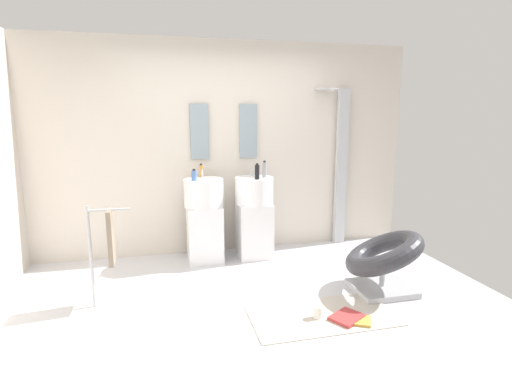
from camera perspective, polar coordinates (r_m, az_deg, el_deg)
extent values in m
cube|color=silver|center=(3.87, -0.23, -15.94)|extent=(4.80, 3.60, 0.04)
cube|color=beige|center=(5.08, -4.62, 6.14)|extent=(4.80, 0.10, 2.60)
cube|color=white|center=(4.84, -7.24, -5.84)|extent=(0.40, 0.40, 0.66)
cylinder|color=white|center=(4.72, -7.39, -0.11)|extent=(0.46, 0.46, 0.32)
cylinder|color=#B7BABF|center=(4.81, -7.62, 2.63)|extent=(0.02, 0.02, 0.10)
cube|color=white|center=(4.94, -0.25, -5.40)|extent=(0.40, 0.40, 0.66)
cylinder|color=white|center=(4.83, -0.25, 0.22)|extent=(0.46, 0.46, 0.32)
cylinder|color=#B7BABF|center=(4.91, -0.60, 2.90)|extent=(0.02, 0.02, 0.10)
cube|color=#8C9EA8|center=(4.96, -8.01, 8.43)|extent=(0.22, 0.03, 0.66)
cube|color=#8C9EA8|center=(5.05, -1.11, 8.59)|extent=(0.22, 0.03, 0.66)
cube|color=#B7BABF|center=(5.46, 11.94, 3.38)|extent=(0.14, 0.08, 2.05)
cylinder|color=#B7BABF|center=(5.34, 10.98, 14.06)|extent=(0.30, 0.02, 0.02)
cylinder|color=#B7BABF|center=(5.25, 9.58, 14.16)|extent=(0.24, 0.24, 0.02)
cube|color=#B7BABF|center=(4.29, 17.30, -12.88)|extent=(0.56, 0.50, 0.06)
cylinder|color=#B7BABF|center=(4.23, 17.44, -10.77)|extent=(0.05, 0.05, 0.34)
torus|color=#333338|center=(4.16, 17.60, -8.21)|extent=(1.06, 1.06, 0.49)
cylinder|color=#B7BABF|center=(3.93, -22.29, -8.52)|extent=(0.03, 0.03, 0.95)
cylinder|color=#B7BABF|center=(3.79, -20.07, -2.37)|extent=(0.36, 0.02, 0.02)
cube|color=gray|center=(3.85, -19.82, -5.99)|extent=(0.04, 0.22, 0.50)
cube|color=beige|center=(3.72, 9.38, -16.84)|extent=(1.26, 0.65, 0.01)
cube|color=#B73838|center=(3.69, 12.72, -16.89)|extent=(0.34, 0.32, 0.03)
cube|color=gold|center=(3.67, 13.70, -17.12)|extent=(0.32, 0.29, 0.02)
cylinder|color=white|center=(3.64, 8.70, -16.42)|extent=(0.08, 0.08, 0.11)
cylinder|color=#C68C38|center=(4.84, -7.76, 2.94)|extent=(0.05, 0.05, 0.14)
cylinder|color=black|center=(4.83, -7.78, 3.89)|extent=(0.03, 0.03, 0.02)
cylinder|color=#99999E|center=(4.79, 1.20, 3.15)|extent=(0.05, 0.05, 0.18)
cylinder|color=black|center=(4.77, 1.21, 4.32)|extent=(0.03, 0.03, 0.02)
cylinder|color=#4C72B7|center=(4.60, -8.74, 2.29)|extent=(0.06, 0.06, 0.11)
cylinder|color=black|center=(4.59, -8.77, 3.11)|extent=(0.03, 0.03, 0.02)
cylinder|color=black|center=(4.64, 0.16, 2.82)|extent=(0.05, 0.05, 0.16)
cylinder|color=black|center=(4.63, 0.16, 3.95)|extent=(0.03, 0.03, 0.02)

